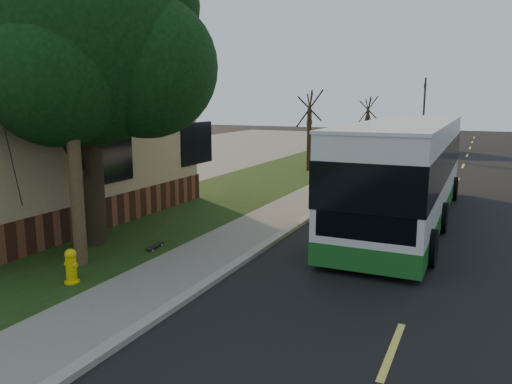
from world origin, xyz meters
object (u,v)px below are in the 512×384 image
bare_tree_near (309,132)px  skateboard_main (155,246)px  fire_hydrant (71,266)px  leafy_tree (90,47)px  traffic_signal (424,108)px  distant_car (432,142)px  bare_tree_far (367,124)px  utility_pole (68,63)px  transit_bus (406,169)px

bare_tree_near → skateboard_main: (1.00, -15.22, -2.03)m
fire_hydrant → leafy_tree: leafy_tree is taller
traffic_signal → skateboard_main: 31.52m
fire_hydrant → distant_car: (4.12, 31.24, 0.37)m
fire_hydrant → distant_car: 31.52m
bare_tree_far → skateboard_main: size_ratio=5.54×
bare_tree_far → skateboard_main: 27.29m
utility_pole → skateboard_main: size_ratio=12.47×
traffic_signal → transit_bus: size_ratio=0.47×
fire_hydrant → leafy_tree: 5.65m
fire_hydrant → leafy_tree: bearing=120.7°
distant_car → leafy_tree: bearing=-104.6°
bare_tree_far → traffic_signal: bearing=48.8°
skateboard_main → bare_tree_far: bearing=91.1°
leafy_tree → transit_bus: 9.94m
leafy_tree → distant_car: 29.48m
fire_hydrant → bare_tree_far: (-0.40, 30.00, 1.57)m
leafy_tree → distant_car: (5.69, 28.59, -4.37)m
fire_hydrant → distant_car: distant_car is taller
bare_tree_far → distant_car: bare_tree_far is taller
traffic_signal → skateboard_main: traffic_signal is taller
transit_bus → fire_hydrant: bearing=-122.0°
fire_hydrant → traffic_signal: traffic_signal is taller
bare_tree_far → fire_hydrant: bearing=-89.2°
transit_bus → bare_tree_near: bearing=124.5°
bare_tree_far → distant_car: (4.52, 1.24, -1.20)m
utility_pole → traffic_signal: (3.81, 33.01, -1.47)m
leafy_tree → bare_tree_far: leafy_tree is taller
bare_tree_near → traffic_signal: 16.52m
skateboard_main → distant_car: size_ratio=0.15×
traffic_signal → distant_car: 3.77m
leafy_tree → transit_bus: size_ratio=0.66×
leafy_tree → utility_pole: bearing=-62.4°
bare_tree_near → bare_tree_far: bearing=87.6°
traffic_signal → leafy_tree: bearing=-98.5°
utility_pole → bare_tree_far: utility_pole is taller
bare_tree_near → bare_tree_far: size_ratio=1.07×
bare_tree_far → skateboard_main: (0.50, -27.22, -1.88)m
bare_tree_near → leafy_tree: bearing=-92.5°
traffic_signal → skateboard_main: bearing=-95.5°
bare_tree_far → bare_tree_near: bearing=-92.4°
bare_tree_far → transit_bus: size_ratio=0.34×
bare_tree_near → skateboard_main: size_ratio=5.92×
bare_tree_far → transit_bus: 22.05m
utility_pole → distant_car: utility_pole is taller
leafy_tree → traffic_signal: (4.67, 31.35, -2.00)m
transit_bus → skateboard_main: size_ratio=16.24×
fire_hydrant → utility_pole: bearing=125.4°
bare_tree_far → transit_bus: bare_tree_far is taller
transit_bus → skateboard_main: 8.19m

